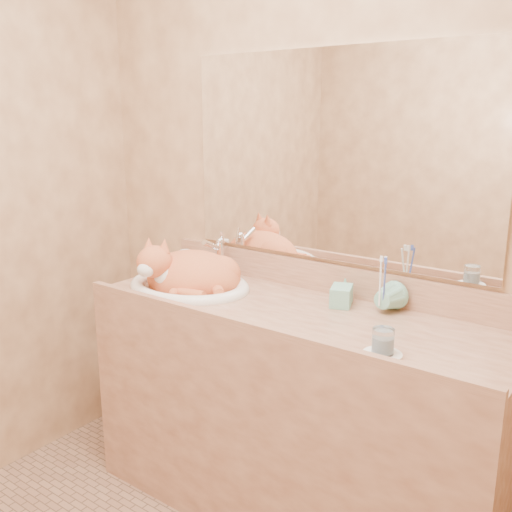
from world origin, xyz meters
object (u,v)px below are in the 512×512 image
Objects in this scene: vanity_counter at (292,414)px; toothbrush_cup at (381,302)px; sink_basin at (189,268)px; water_glass at (383,341)px; soap_dispenser at (340,288)px; cat at (188,272)px.

toothbrush_cup is at bearing 26.14° from vanity_counter.
sink_basin is 0.95m from water_glass.
toothbrush_cup is at bearing 14.26° from sink_basin.
soap_dispenser reaches higher than vanity_counter.
vanity_counter is at bearing -163.76° from soap_dispenser.
water_glass is at bearing -27.65° from cat.
soap_dispenser is 0.16m from toothbrush_cup.
cat is at bearing 171.70° from sink_basin.
sink_basin is 6.80× the size of water_glass.
sink_basin is 1.28× the size of cat.
toothbrush_cup is (0.78, 0.16, -0.03)m from sink_basin.
vanity_counter is 0.67m from water_glass.
cat is 5.30× the size of water_glass.
water_glass is at bearing -7.48° from sink_basin.
soap_dispenser is 1.54× the size of toothbrush_cup.
toothbrush_cup is at bearing -5.38° from soap_dispenser.
vanity_counter is at bearing -15.25° from cat.
water_glass is at bearing -23.68° from vanity_counter.
cat is (-0.01, 0.00, -0.02)m from sink_basin.
toothbrush_cup is 1.40× the size of water_glass.
sink_basin is 4.86× the size of toothbrush_cup.
toothbrush_cup is at bearing 115.03° from water_glass.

